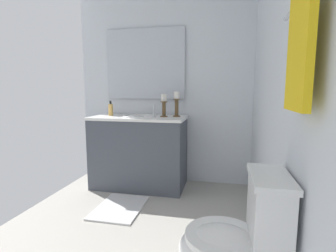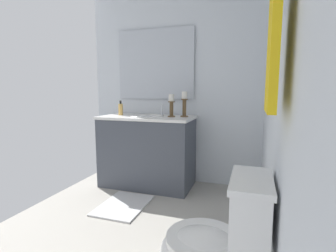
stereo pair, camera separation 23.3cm
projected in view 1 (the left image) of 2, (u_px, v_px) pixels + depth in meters
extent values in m
cube|color=#B2ADA3|center=(125.00, 237.00, 2.04)|extent=(2.81, 2.21, 0.02)
cube|color=silver|center=(282.00, 79.00, 1.64)|extent=(2.81, 0.04, 2.45)
cube|color=silver|center=(164.00, 85.00, 3.23)|extent=(0.04, 2.21, 2.45)
cube|color=#474C56|center=(139.00, 153.00, 3.08)|extent=(0.55, 1.08, 0.82)
cube|color=white|center=(139.00, 118.00, 3.02)|extent=(0.58, 1.11, 0.03)
sphere|color=black|center=(101.00, 146.00, 3.29)|extent=(0.02, 0.02, 0.02)
sphere|color=black|center=(93.00, 149.00, 3.10)|extent=(0.02, 0.02, 0.02)
ellipsoid|color=white|center=(139.00, 121.00, 3.03)|extent=(0.38, 0.30, 0.11)
torus|color=white|center=(139.00, 116.00, 3.02)|extent=(0.40, 0.40, 0.02)
cylinder|color=silver|center=(154.00, 111.00, 2.97)|extent=(0.02, 0.02, 0.14)
cube|color=silver|center=(145.00, 64.00, 3.21)|extent=(0.02, 1.00, 0.86)
cylinder|color=brown|center=(177.00, 116.00, 3.00)|extent=(0.09, 0.09, 0.01)
cylinder|color=brown|center=(177.00, 108.00, 2.98)|extent=(0.04, 0.04, 0.20)
cylinder|color=brown|center=(177.00, 99.00, 2.97)|extent=(0.08, 0.08, 0.01)
cylinder|color=white|center=(177.00, 95.00, 2.96)|extent=(0.06, 0.06, 0.08)
cylinder|color=brown|center=(164.00, 116.00, 2.97)|extent=(0.09, 0.09, 0.01)
cylinder|color=brown|center=(164.00, 110.00, 2.96)|extent=(0.04, 0.04, 0.17)
cylinder|color=brown|center=(164.00, 102.00, 2.95)|extent=(0.08, 0.08, 0.01)
cylinder|color=white|center=(164.00, 98.00, 2.94)|extent=(0.06, 0.06, 0.08)
cylinder|color=#E5B259|center=(111.00, 110.00, 3.12)|extent=(0.06, 0.06, 0.14)
cylinder|color=black|center=(110.00, 102.00, 3.11)|extent=(0.02, 0.02, 0.04)
ellipsoid|color=white|center=(222.00, 250.00, 1.34)|extent=(0.38, 0.46, 0.24)
cylinder|color=white|center=(222.00, 236.00, 1.33)|extent=(0.39, 0.39, 0.03)
cube|color=white|center=(268.00, 211.00, 1.27)|extent=(0.36, 0.17, 0.32)
cube|color=white|center=(270.00, 177.00, 1.24)|extent=(0.38, 0.19, 0.03)
cube|color=yellow|center=(300.00, 51.00, 1.00)|extent=(0.28, 0.03, 0.47)
cube|color=silver|center=(120.00, 207.00, 2.53)|extent=(0.60, 0.44, 0.02)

